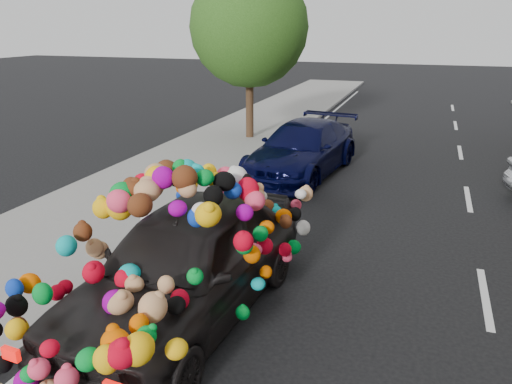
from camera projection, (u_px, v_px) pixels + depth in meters
ground at (270, 264)px, 9.05m from camera, size 100.00×100.00×0.00m
sidewalk at (73, 230)px, 10.36m from camera, size 4.00×60.00×0.12m
kerb at (155, 243)px, 9.75m from camera, size 0.15×60.00×0.13m
lane_markings at (485, 297)px, 7.93m from camera, size 6.00×50.00×0.01m
tree_near_sidewalk at (249, 27)px, 17.44m from camera, size 4.20×4.20×6.13m
plush_art_car at (186, 239)px, 7.11m from camera, size 2.75×5.35×2.35m
navy_sedan at (302, 149)px, 14.26m from camera, size 2.75×5.32×1.47m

